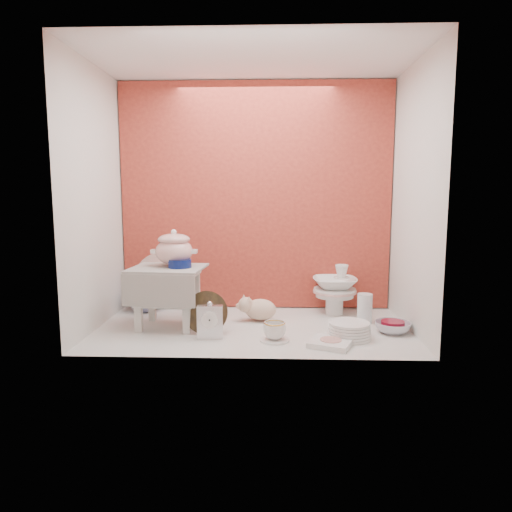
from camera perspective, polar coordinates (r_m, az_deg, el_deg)
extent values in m
plane|color=silver|center=(2.75, -0.44, -8.75)|extent=(1.80, 1.80, 0.00)
cube|color=#B8402E|center=(3.14, -0.05, 7.20)|extent=(1.80, 0.06, 1.50)
cube|color=silver|center=(2.82, -19.16, 6.69)|extent=(0.06, 1.00, 1.50)
cube|color=silver|center=(2.75, 18.78, 6.68)|extent=(0.06, 1.00, 1.50)
cube|color=white|center=(2.73, -0.47, 23.01)|extent=(1.80, 1.00, 0.06)
cylinder|color=#0B1755|center=(2.72, -9.27, -0.88)|extent=(0.17, 0.17, 0.05)
imported|color=white|center=(3.19, -13.36, -4.36)|extent=(0.25, 0.25, 0.25)
cube|color=silver|center=(2.55, -5.63, -7.78)|extent=(0.14, 0.06, 0.20)
ellipsoid|color=beige|center=(2.88, 0.55, -6.50)|extent=(0.27, 0.21, 0.15)
cylinder|color=white|center=(2.52, 2.26, -10.18)|extent=(0.16, 0.16, 0.01)
imported|color=white|center=(2.51, 2.27, -9.03)|extent=(0.14, 0.14, 0.09)
cube|color=white|center=(2.48, 9.10, -10.38)|extent=(0.27, 0.27, 0.03)
cylinder|color=white|center=(2.61, 11.27, -8.83)|extent=(0.31, 0.31, 0.09)
imported|color=silver|center=(2.76, 16.31, -8.34)|extent=(0.23, 0.23, 0.06)
cylinder|color=silver|center=(2.90, 13.09, -6.24)|extent=(0.12, 0.12, 0.18)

